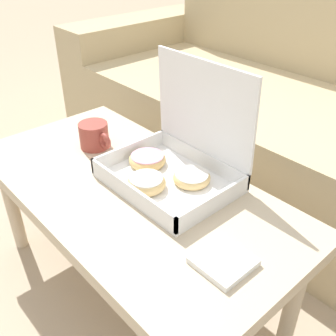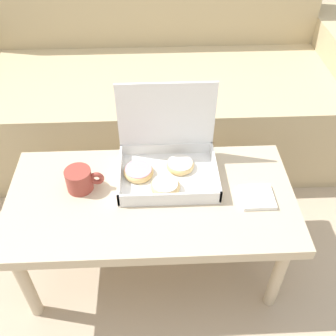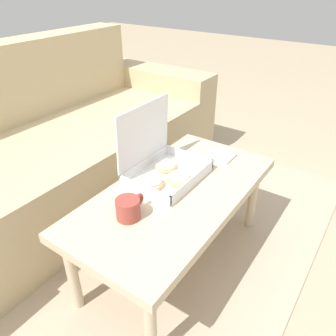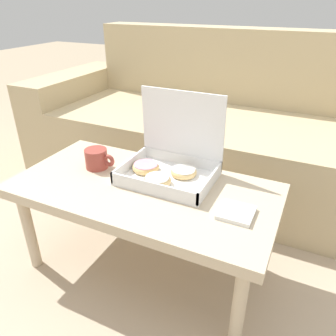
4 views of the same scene
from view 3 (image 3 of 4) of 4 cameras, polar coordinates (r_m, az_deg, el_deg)
The scene contains 7 objects.
ground_plane at distance 1.68m, azimuth -0.25°, elevation -15.08°, with size 12.00×12.00×0.00m, color tan.
area_rug at distance 1.82m, azimuth -8.16°, elevation -10.90°, with size 2.37×1.81×0.01m, color tan.
couch at distance 1.99m, azimuth -20.18°, elevation 1.98°, with size 2.25×0.86×0.89m.
coffee_table at distance 1.41m, azimuth 1.39°, elevation -5.49°, with size 1.00×0.50×0.42m.
pastry_box at distance 1.44m, azimuth -1.14°, elevation 0.40°, with size 0.35×0.27×0.32m.
coffee_mug at distance 1.23m, azimuth -6.99°, elevation -6.90°, with size 0.13×0.09×0.08m.
napkin_stack at distance 1.64m, azimuth 9.30°, elevation 2.04°, with size 0.11×0.11×0.01m.
Camera 3 is at (-0.95, -0.67, 1.22)m, focal length 35.00 mm.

